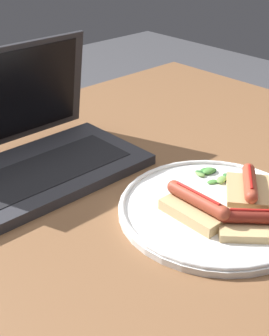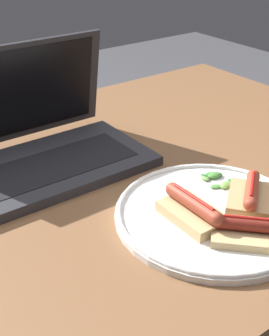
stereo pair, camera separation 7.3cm
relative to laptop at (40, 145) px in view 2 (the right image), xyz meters
name	(u,v)px [view 2 (the right image)]	position (x,y,z in m)	size (l,w,h in m)	color
desk	(131,209)	(0.13, -0.11, -0.13)	(1.12, 0.79, 0.72)	brown
laptop	(40,145)	(0.00, 0.00, 0.00)	(0.36, 0.24, 0.21)	#2D2D33
plate	(212,214)	(0.13, -0.31, -0.03)	(0.30, 0.30, 0.02)	white
sausage_toast_left	(251,195)	(0.20, -0.33, -0.02)	(0.12, 0.11, 0.04)	tan
sausage_toast_middle	(193,210)	(0.10, -0.31, -0.01)	(0.06, 0.12, 0.04)	tan
sausage_toast_right	(254,231)	(0.13, -0.39, -0.02)	(0.13, 0.13, 0.04)	tan
salad_pile	(218,179)	(0.21, -0.25, -0.03)	(0.05, 0.07, 0.01)	#2D662D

